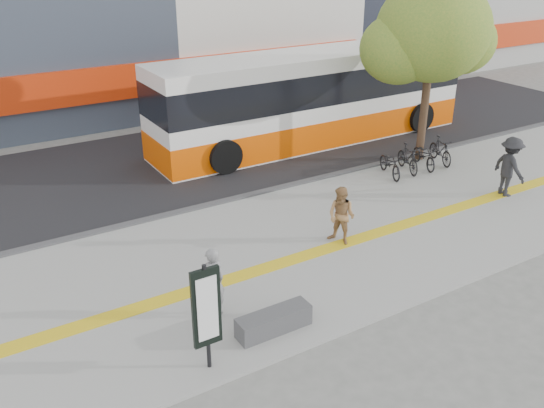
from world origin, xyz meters
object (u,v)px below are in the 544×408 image
bench (274,321)px  street_tree (430,32)px  seated_woman (212,282)px  bus (312,100)px  pedestrian_dark (510,167)px  signboard (206,309)px  pedestrian_tan (341,216)px

bench → street_tree: (9.78, 6.02, 4.21)m
bench → seated_woman: seated_woman is taller
bus → pedestrian_dark: size_ratio=6.90×
pedestrian_dark → bus: bearing=25.5°
bench → signboard: bearing=-169.2°
street_tree → seated_woman: (-10.58, -4.87, -3.64)m
pedestrian_tan → pedestrian_dark: 6.30m
bus → pedestrian_dark: bus is taller
seated_woman → pedestrian_dark: size_ratio=0.85×
signboard → seated_woman: signboard is taller
seated_woman → pedestrian_tan: size_ratio=1.02×
street_tree → pedestrian_tan: street_tree is taller
bench → street_tree: bearing=31.6°
bench → pedestrian_dark: pedestrian_dark is taller
signboard → seated_woman: 1.73m
bench → pedestrian_dark: 10.01m
pedestrian_tan → pedestrian_dark: pedestrian_dark is taller
signboard → pedestrian_tan: size_ratio=1.41×
pedestrian_dark → pedestrian_tan: bearing=98.5°
bench → pedestrian_dark: bearing=12.2°
seated_woman → pedestrian_tan: 4.42m
bus → pedestrian_dark: bearing=-74.8°
seated_woman → bench: bearing=122.7°
seated_woman → pedestrian_dark: pedestrian_dark is taller
bench → pedestrian_dark: size_ratio=0.86×
bench → bus: bus is taller
street_tree → pedestrian_dark: (-0.02, -3.91, -3.50)m
bus → pedestrian_tan: bus is taller
signboard → bus: bus is taller
street_tree → bench: bearing=-148.4°
signboard → pedestrian_dark: size_ratio=1.18×
pedestrian_tan → street_tree: bearing=96.4°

